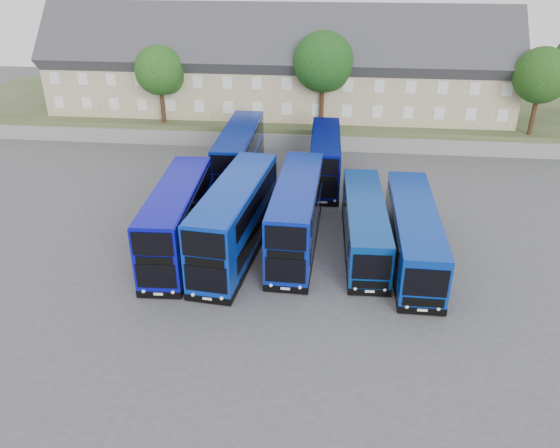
{
  "coord_description": "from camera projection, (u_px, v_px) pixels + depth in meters",
  "views": [
    {
      "loc": [
        3.72,
        -27.79,
        18.32
      ],
      "look_at": [
        0.31,
        3.3,
        2.2
      ],
      "focal_mm": 35.0,
      "sensor_mm": 36.0,
      "label": 1
    }
  ],
  "objects": [
    {
      "name": "earth_bank",
      "position": [
        306.0,
        112.0,
        62.89
      ],
      "size": [
        80.0,
        20.0,
        2.0
      ],
      "primitive_type": "cube",
      "color": "#424D2B",
      "rests_on": "ground"
    },
    {
      "name": "dd_front_mid",
      "position": [
        236.0,
        221.0,
        35.23
      ],
      "size": [
        4.0,
        12.36,
        4.83
      ],
      "rotation": [
        0.0,
        0.0,
        -0.1
      ],
      "color": "#092DA5",
      "rests_on": "ground"
    },
    {
      "name": "dd_rear_right",
      "position": [
        325.0,
        159.0,
        46.24
      ],
      "size": [
        2.68,
        10.48,
        4.14
      ],
      "rotation": [
        0.0,
        0.0,
        0.03
      ],
      "color": "#060B7C",
      "rests_on": "ground"
    },
    {
      "name": "tree_east",
      "position": [
        543.0,
        77.0,
        49.95
      ],
      "size": [
        5.12,
        5.12,
        8.16
      ],
      "color": "#382314",
      "rests_on": "earth_bank"
    },
    {
      "name": "dd_front_right",
      "position": [
        296.0,
        216.0,
        36.04
      ],
      "size": [
        2.96,
        11.71,
        4.63
      ],
      "rotation": [
        0.0,
        0.0,
        -0.02
      ],
      "color": "#081F9E",
      "rests_on": "ground"
    },
    {
      "name": "dd_front_left",
      "position": [
        178.0,
        221.0,
        35.52
      ],
      "size": [
        3.19,
        11.57,
        4.55
      ],
      "rotation": [
        0.0,
        0.0,
        0.05
      ],
      "color": "#090AA7",
      "rests_on": "ground"
    },
    {
      "name": "tree_mid",
      "position": [
        325.0,
        64.0,
        52.02
      ],
      "size": [
        5.76,
        5.76,
        9.18
      ],
      "color": "#382314",
      "rests_on": "earth_bank"
    },
    {
      "name": "ground",
      "position": [
        269.0,
        280.0,
        33.31
      ],
      "size": [
        120.0,
        120.0,
        0.0
      ],
      "primitive_type": "plane",
      "color": "#49494E",
      "rests_on": "ground"
    },
    {
      "name": "terrace_row",
      "position": [
        276.0,
        69.0,
        57.09
      ],
      "size": [
        48.0,
        10.4,
        11.2
      ],
      "color": "tan",
      "rests_on": "earth_bank"
    },
    {
      "name": "coach_east_a",
      "position": [
        364.0,
        226.0,
        36.27
      ],
      "size": [
        2.97,
        12.06,
        3.27
      ],
      "rotation": [
        0.0,
        0.0,
        0.04
      ],
      "color": "navy",
      "rests_on": "ground"
    },
    {
      "name": "coach_east_b",
      "position": [
        413.0,
        235.0,
        34.94
      ],
      "size": [
        2.75,
        12.79,
        3.49
      ],
      "rotation": [
        0.0,
        0.0,
        -0.0
      ],
      "color": "#082E98",
      "rests_on": "ground"
    },
    {
      "name": "tree_west",
      "position": [
        161.0,
        72.0,
        53.6
      ],
      "size": [
        4.8,
        4.8,
        7.65
      ],
      "color": "#382314",
      "rests_on": "earth_bank"
    },
    {
      "name": "dd_rear_left",
      "position": [
        240.0,
        156.0,
        46.19
      ],
      "size": [
        2.71,
        11.55,
        4.58
      ],
      "rotation": [
        0.0,
        0.0,
        0.01
      ],
      "color": "navy",
      "rests_on": "ground"
    },
    {
      "name": "retaining_wall",
      "position": [
        300.0,
        142.0,
        54.17
      ],
      "size": [
        70.0,
        0.4,
        1.5
      ],
      "primitive_type": "cube",
      "color": "slate",
      "rests_on": "ground"
    }
  ]
}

